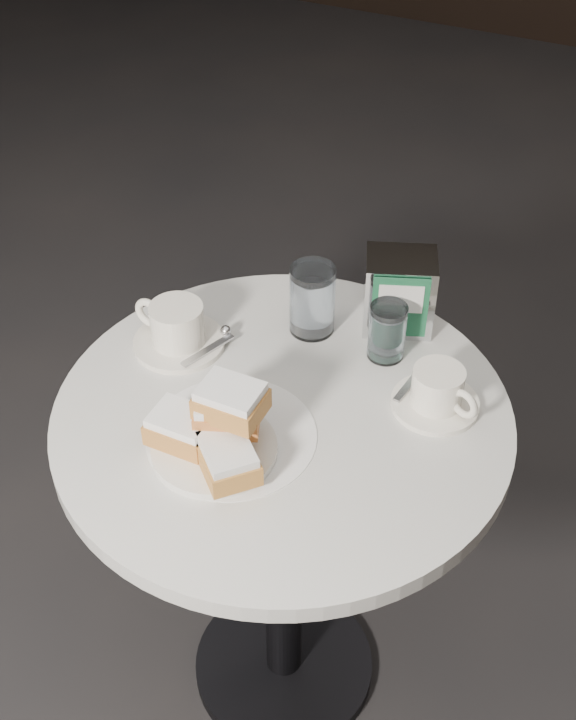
# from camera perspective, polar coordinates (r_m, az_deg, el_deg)

# --- Properties ---
(ground) EXTENTS (7.00, 7.00, 0.00)m
(ground) POSITION_cam_1_polar(r_m,az_deg,el_deg) (1.96, -0.26, -18.88)
(ground) COLOR black
(ground) RESTS_ON ground
(cafe_table) EXTENTS (0.70, 0.70, 0.74)m
(cafe_table) POSITION_cam_1_polar(r_m,az_deg,el_deg) (1.51, -0.33, -8.53)
(cafe_table) COLOR black
(cafe_table) RESTS_ON ground
(sugar_spill) EXTENTS (0.31, 0.31, 0.00)m
(sugar_spill) POSITION_cam_1_polar(r_m,az_deg,el_deg) (1.33, -3.58, -4.79)
(sugar_spill) COLOR white
(sugar_spill) RESTS_ON cafe_table
(beignet_plate) EXTENTS (0.23, 0.23, 0.12)m
(beignet_plate) POSITION_cam_1_polar(r_m,az_deg,el_deg) (1.28, -4.57, -4.51)
(beignet_plate) COLOR silver
(beignet_plate) RESTS_ON cafe_table
(coffee_cup_left) EXTENTS (0.17, 0.16, 0.08)m
(coffee_cup_left) POSITION_cam_1_polar(r_m,az_deg,el_deg) (1.47, -7.02, 1.99)
(coffee_cup_left) COLOR silver
(coffee_cup_left) RESTS_ON cafe_table
(coffee_cup_right) EXTENTS (0.18, 0.18, 0.07)m
(coffee_cup_right) POSITION_cam_1_polar(r_m,az_deg,el_deg) (1.37, 9.44, -1.99)
(coffee_cup_right) COLOR white
(coffee_cup_right) RESTS_ON cafe_table
(water_glass_left) EXTENTS (0.09, 0.09, 0.12)m
(water_glass_left) POSITION_cam_1_polar(r_m,az_deg,el_deg) (1.48, 1.55, 3.78)
(water_glass_left) COLOR white
(water_glass_left) RESTS_ON cafe_table
(water_glass_right) EXTENTS (0.07, 0.07, 0.10)m
(water_glass_right) POSITION_cam_1_polar(r_m,az_deg,el_deg) (1.44, 6.28, 1.76)
(water_glass_right) COLOR white
(water_glass_right) RESTS_ON cafe_table
(napkin_dispenser) EXTENTS (0.14, 0.13, 0.13)m
(napkin_dispenser) POSITION_cam_1_polar(r_m,az_deg,el_deg) (1.50, 7.03, 4.28)
(napkin_dispenser) COLOR silver
(napkin_dispenser) RESTS_ON cafe_table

